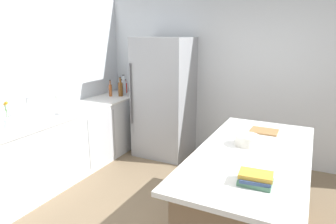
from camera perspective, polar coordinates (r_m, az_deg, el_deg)
wall_rear at (r=4.77m, az=14.88°, el=6.28°), size 6.00×0.10×2.60m
wall_left at (r=4.19m, az=-28.24°, el=3.87°), size 0.10×6.00×2.60m
counter_run_left at (r=4.46m, az=-18.76°, el=-5.65°), size 0.64×3.18×0.93m
kitchen_island at (r=3.01m, az=15.41°, el=-15.53°), size 0.97×2.04×0.94m
refrigerator at (r=4.83m, az=-0.74°, el=2.79°), size 0.85×0.78×1.92m
sink_faucet at (r=3.99m, az=-25.31°, el=0.66°), size 0.15×0.05×0.30m
flower_vase at (r=3.79m, az=-28.47°, el=-1.48°), size 0.09×0.09×0.31m
paper_towel_roll at (r=4.16m, az=-20.19°, el=1.40°), size 0.14×0.14×0.31m
hot_sauce_bottle at (r=5.40m, az=-8.13°, el=4.69°), size 0.05×0.05×0.25m
syrup_bottle at (r=5.33m, az=-8.92°, el=4.60°), size 0.06×0.06×0.26m
soda_bottle at (r=5.19m, az=-8.52°, el=4.79°), size 0.08×0.08×0.35m
whiskey_bottle at (r=5.12m, az=-9.14°, el=4.43°), size 0.08×0.08×0.33m
vinegar_bottle at (r=5.14m, az=-11.03°, el=4.18°), size 0.05×0.05×0.28m
cookbook_stack at (r=2.23m, az=16.52°, el=-12.21°), size 0.24×0.20×0.09m
mixing_bowl at (r=2.94m, az=14.95°, el=-5.25°), size 0.23×0.23×0.10m
cutting_board at (r=3.39m, az=18.03°, el=-3.52°), size 0.28×0.23×0.02m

